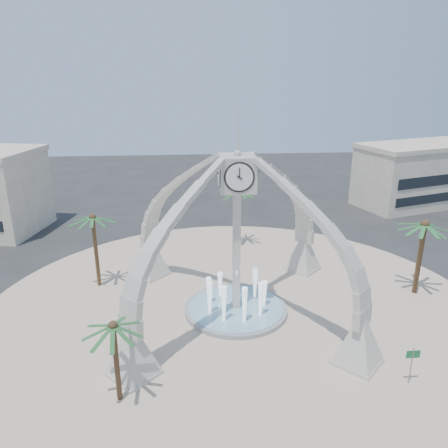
{
  "coord_description": "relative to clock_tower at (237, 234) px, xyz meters",
  "views": [
    {
      "loc": [
        -3.33,
        -29.85,
        17.7
      ],
      "look_at": [
        -0.77,
        2.0,
        6.6
      ],
      "focal_mm": 35.0,
      "sensor_mm": 36.0,
      "label": 1
    }
  ],
  "objects": [
    {
      "name": "ground",
      "position": [
        0.0,
        0.0,
        -6.49
      ],
      "size": [
        140.0,
        140.0,
        0.0
      ],
      "primitive_type": "plane",
      "color": "#282828",
      "rests_on": "ground"
    },
    {
      "name": "plaza",
      "position": [
        0.0,
        0.0,
        -6.46
      ],
      "size": [
        40.0,
        40.0,
        0.06
      ],
      "primitive_type": "cylinder",
      "color": "#CCB198",
      "rests_on": "ground"
    },
    {
      "name": "clock_tower",
      "position": [
        0.0,
        0.0,
        0.0
      ],
      "size": [
        17.94,
        17.94,
        16.3
      ],
      "color": "beige",
      "rests_on": "ground"
    },
    {
      "name": "fountain",
      "position": [
        0.0,
        0.0,
        -6.2
      ],
      "size": [
        8.0,
        8.0,
        3.62
      ],
      "color": "gray",
      "rests_on": "ground"
    },
    {
      "name": "building_ne",
      "position": [
        30.0,
        28.0,
        -2.18
      ],
      "size": [
        21.87,
        14.17,
        8.6
      ],
      "rotation": [
        0.0,
        0.0,
        0.31
      ],
      "color": "beige",
      "rests_on": "ground"
    },
    {
      "name": "palm_east",
      "position": [
        15.44,
        1.86,
        -0.39
      ],
      "size": [
        4.64,
        4.64,
        7.01
      ],
      "rotation": [
        0.0,
        0.0,
        -0.07
      ],
      "color": "brown",
      "rests_on": "ground"
    },
    {
      "name": "palm_west",
      "position": [
        -11.49,
        5.35,
        -0.26
      ],
      "size": [
        3.61,
        3.61,
        7.03
      ],
      "rotation": [
        0.0,
        0.0,
        -0.0
      ],
      "color": "brown",
      "rests_on": "ground"
    },
    {
      "name": "palm_north",
      "position": [
        1.69,
        13.93,
        -0.57
      ],
      "size": [
        4.18,
        4.18,
        6.73
      ],
      "rotation": [
        0.0,
        0.0,
        0.12
      ],
      "color": "brown",
      "rests_on": "ground"
    },
    {
      "name": "palm_south",
      "position": [
        -7.65,
        -9.12,
        -1.69
      ],
      "size": [
        3.66,
        3.66,
        5.49
      ],
      "rotation": [
        0.0,
        0.0,
        -0.13
      ],
      "color": "brown",
      "rests_on": "ground"
    },
    {
      "name": "street_sign",
      "position": [
        9.47,
        -9.15,
        -4.71
      ],
      "size": [
        0.92,
        0.08,
        2.49
      ],
      "rotation": [
        0.0,
        0.0,
        0.01
      ],
      "color": "slate",
      "rests_on": "ground"
    }
  ]
}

